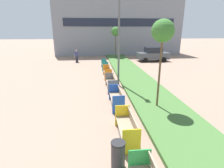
{
  "coord_description": "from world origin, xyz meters",
  "views": [
    {
      "loc": [
        -0.25,
        0.53,
        3.97
      ],
      "look_at": [
        0.9,
        11.46,
        0.6
      ],
      "focal_mm": 28.0,
      "sensor_mm": 36.0,
      "label": 1
    }
  ],
  "objects_px": {
    "bench_yellow_frame": "(127,129)",
    "street_lamp_post": "(119,17)",
    "sapling_tree_far": "(116,32)",
    "bench_orange_frame": "(108,73)",
    "bench_teal_frame": "(105,66)",
    "parked_car_distant": "(153,54)",
    "bench_blue_frame": "(117,99)",
    "litter_bin": "(118,155)",
    "bench_grey_frame": "(111,84)",
    "pedestrian_walking": "(77,56)",
    "sapling_tree_near": "(163,32)"
  },
  "relations": [
    {
      "from": "bench_grey_frame",
      "to": "sapling_tree_near",
      "type": "distance_m",
      "value": 5.36
    },
    {
      "from": "bench_orange_frame",
      "to": "sapling_tree_near",
      "type": "bearing_deg",
      "value": -72.99
    },
    {
      "from": "litter_bin",
      "to": "pedestrian_walking",
      "type": "distance_m",
      "value": 18.93
    },
    {
      "from": "bench_yellow_frame",
      "to": "sapling_tree_near",
      "type": "distance_m",
      "value": 4.78
    },
    {
      "from": "sapling_tree_far",
      "to": "bench_teal_frame",
      "type": "bearing_deg",
      "value": -105.31
    },
    {
      "from": "bench_yellow_frame",
      "to": "parked_car_distant",
      "type": "relative_size",
      "value": 0.45
    },
    {
      "from": "parked_car_distant",
      "to": "street_lamp_post",
      "type": "bearing_deg",
      "value": -122.53
    },
    {
      "from": "litter_bin",
      "to": "pedestrian_walking",
      "type": "bearing_deg",
      "value": 98.58
    },
    {
      "from": "bench_grey_frame",
      "to": "sapling_tree_far",
      "type": "height_order",
      "value": "sapling_tree_far"
    },
    {
      "from": "bench_blue_frame",
      "to": "bench_yellow_frame",
      "type": "bearing_deg",
      "value": -90.0
    },
    {
      "from": "bench_yellow_frame",
      "to": "bench_teal_frame",
      "type": "distance_m",
      "value": 12.68
    },
    {
      "from": "bench_orange_frame",
      "to": "sapling_tree_near",
      "type": "xyz_separation_m",
      "value": [
        2.07,
        -6.75,
        3.53
      ]
    },
    {
      "from": "bench_blue_frame",
      "to": "litter_bin",
      "type": "height_order",
      "value": "bench_blue_frame"
    },
    {
      "from": "bench_orange_frame",
      "to": "bench_teal_frame",
      "type": "distance_m",
      "value": 3.47
    },
    {
      "from": "bench_orange_frame",
      "to": "bench_teal_frame",
      "type": "height_order",
      "value": "same"
    },
    {
      "from": "bench_yellow_frame",
      "to": "bench_orange_frame",
      "type": "height_order",
      "value": "same"
    },
    {
      "from": "bench_orange_frame",
      "to": "pedestrian_walking",
      "type": "height_order",
      "value": "pedestrian_walking"
    },
    {
      "from": "bench_grey_frame",
      "to": "pedestrian_walking",
      "type": "bearing_deg",
      "value": 106.56
    },
    {
      "from": "bench_blue_frame",
      "to": "parked_car_distant",
      "type": "distance_m",
      "value": 15.69
    },
    {
      "from": "bench_blue_frame",
      "to": "sapling_tree_near",
      "type": "height_order",
      "value": "sapling_tree_near"
    },
    {
      "from": "sapling_tree_near",
      "to": "pedestrian_walking",
      "type": "distance_m",
      "value": 16.08
    },
    {
      "from": "pedestrian_walking",
      "to": "parked_car_distant",
      "type": "relative_size",
      "value": 0.38
    },
    {
      "from": "sapling_tree_near",
      "to": "bench_blue_frame",
      "type": "bearing_deg",
      "value": 164.29
    },
    {
      "from": "bench_blue_frame",
      "to": "sapling_tree_far",
      "type": "distance_m",
      "value": 17.67
    },
    {
      "from": "sapling_tree_near",
      "to": "pedestrian_walking",
      "type": "height_order",
      "value": "sapling_tree_near"
    },
    {
      "from": "bench_yellow_frame",
      "to": "bench_teal_frame",
      "type": "bearing_deg",
      "value": 90.0
    },
    {
      "from": "bench_teal_frame",
      "to": "parked_car_distant",
      "type": "bearing_deg",
      "value": 33.56
    },
    {
      "from": "bench_grey_frame",
      "to": "sapling_tree_far",
      "type": "distance_m",
      "value": 14.88
    },
    {
      "from": "litter_bin",
      "to": "sapling_tree_far",
      "type": "bearing_deg",
      "value": 83.1
    },
    {
      "from": "bench_blue_frame",
      "to": "street_lamp_post",
      "type": "bearing_deg",
      "value": 80.62
    },
    {
      "from": "sapling_tree_far",
      "to": "parked_car_distant",
      "type": "relative_size",
      "value": 1.06
    },
    {
      "from": "bench_orange_frame",
      "to": "bench_grey_frame",
      "type": "bearing_deg",
      "value": -90.02
    },
    {
      "from": "bench_yellow_frame",
      "to": "street_lamp_post",
      "type": "bearing_deg",
      "value": 84.8
    },
    {
      "from": "street_lamp_post",
      "to": "sapling_tree_far",
      "type": "height_order",
      "value": "street_lamp_post"
    },
    {
      "from": "bench_blue_frame",
      "to": "bench_orange_frame",
      "type": "height_order",
      "value": "same"
    },
    {
      "from": "bench_orange_frame",
      "to": "bench_teal_frame",
      "type": "relative_size",
      "value": 1.12
    },
    {
      "from": "sapling_tree_far",
      "to": "bench_orange_frame",
      "type": "bearing_deg",
      "value": -100.61
    },
    {
      "from": "bench_teal_frame",
      "to": "sapling_tree_near",
      "type": "relative_size",
      "value": 0.44
    },
    {
      "from": "bench_yellow_frame",
      "to": "bench_teal_frame",
      "type": "height_order",
      "value": "same"
    },
    {
      "from": "sapling_tree_far",
      "to": "pedestrian_walking",
      "type": "xyz_separation_m",
      "value": [
        -5.44,
        -2.97,
        -3.02
      ]
    },
    {
      "from": "bench_blue_frame",
      "to": "pedestrian_walking",
      "type": "relative_size",
      "value": 1.2
    },
    {
      "from": "bench_blue_frame",
      "to": "parked_car_distant",
      "type": "height_order",
      "value": "parked_car_distant"
    },
    {
      "from": "bench_grey_frame",
      "to": "parked_car_distant",
      "type": "xyz_separation_m",
      "value": [
        6.77,
        11.26,
        0.54
      ]
    },
    {
      "from": "bench_orange_frame",
      "to": "sapling_tree_far",
      "type": "distance_m",
      "value": 11.74
    },
    {
      "from": "street_lamp_post",
      "to": "sapling_tree_far",
      "type": "xyz_separation_m",
      "value": [
        1.45,
        13.48,
        -1.04
      ]
    },
    {
      "from": "bench_teal_frame",
      "to": "parked_car_distant",
      "type": "distance_m",
      "value": 8.15
    },
    {
      "from": "sapling_tree_near",
      "to": "bench_yellow_frame",
      "type": "bearing_deg",
      "value": -130.18
    },
    {
      "from": "sapling_tree_near",
      "to": "sapling_tree_far",
      "type": "distance_m",
      "value": 17.78
    },
    {
      "from": "pedestrian_walking",
      "to": "parked_car_distant",
      "type": "xyz_separation_m",
      "value": [
        10.15,
        -0.09,
        0.1
      ]
    },
    {
      "from": "bench_yellow_frame",
      "to": "bench_blue_frame",
      "type": "height_order",
      "value": "same"
    }
  ]
}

